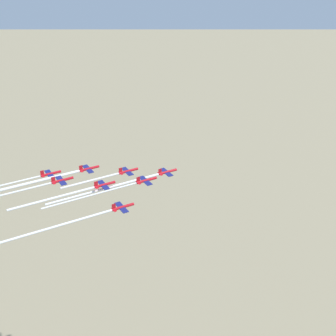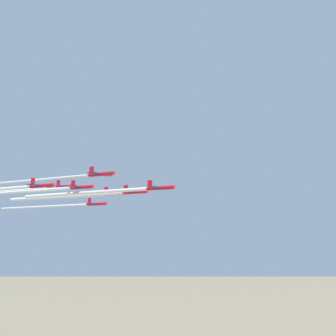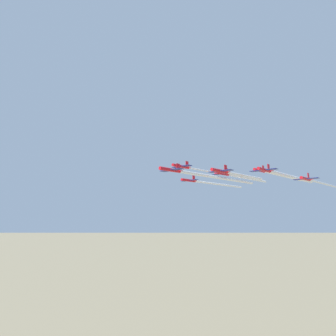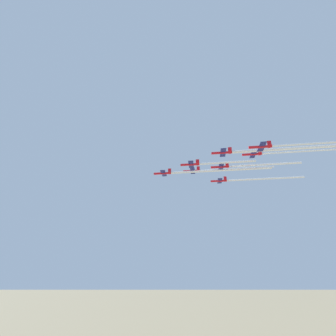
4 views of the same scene
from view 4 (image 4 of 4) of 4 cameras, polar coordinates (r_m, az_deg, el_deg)
name	(u,v)px [view 4 (image 4 of 4)]	position (r m, az deg, el deg)	size (l,w,h in m)	color
jet_0	(163,173)	(147.11, -1.06, -1.14)	(8.93, 8.80, 3.30)	red
jet_1	(191,164)	(137.13, 4.94, 0.79)	(8.93, 8.80, 3.30)	red
jet_2	(192,171)	(155.98, 5.29, -0.62)	(8.93, 8.80, 3.30)	red
jet_3	(222,153)	(129.40, 11.77, 3.31)	(8.93, 8.80, 3.30)	red
jet_4	(221,167)	(146.70, 11.37, 0.26)	(8.93, 8.80, 3.30)	red
jet_5	(219,181)	(163.68, 11.11, -2.75)	(8.93, 8.80, 3.30)	red
jet_6	(261,147)	(122.21, 19.61, 4.39)	(8.93, 8.80, 3.30)	red
jet_7	(253,154)	(141.11, 17.97, 2.89)	(8.93, 8.80, 3.30)	red
smoke_trail_0	(220,170)	(145.88, 11.30, -0.50)	(43.07, 34.66, 1.14)	white
smoke_trail_1	(227,162)	(137.65, 12.76, 1.19)	(22.89, 18.52, 0.99)	white
smoke_trail_2	(236,169)	(157.17, 14.65, -0.14)	(33.43, 26.86, 0.72)	white
smoke_trail_3	(288,149)	(135.26, 24.68, 3.83)	(41.13, 33.17, 1.36)	white
smoke_trail_4	(265,165)	(150.18, 20.28, 0.72)	(30.08, 24.27, 1.04)	white
smoke_trail_5	(265,179)	(167.58, 20.34, -2.21)	(35.70, 28.74, 0.99)	white
smoke_trail_6	(336,142)	(132.34, 32.78, 4.75)	(41.63, 33.42, 0.82)	white
smoke_trail_7	(313,151)	(149.29, 28.98, 3.31)	(38.84, 31.19, 0.82)	white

